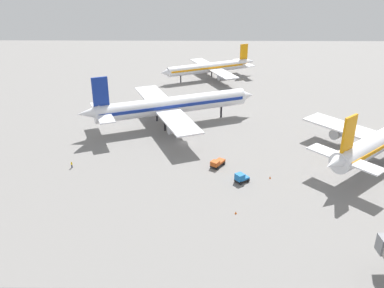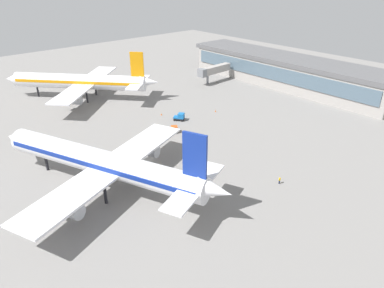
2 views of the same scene
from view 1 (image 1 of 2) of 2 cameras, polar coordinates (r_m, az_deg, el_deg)
ground at (r=120.98m, az=-1.09°, el=0.27°), size 288.00×288.00×0.00m
airplane_taxiing at (r=131.13m, az=-2.94°, el=5.21°), size 54.47×44.95×17.32m
airplane_distant at (r=180.07m, az=2.44°, el=10.23°), size 41.05×34.03×13.26m
baggage_tug at (r=100.86m, az=6.61°, el=-4.53°), size 3.75×3.55×2.30m
pushback_tractor at (r=107.40m, az=3.41°, el=-2.56°), size 4.07×4.70×1.90m
ground_crew_worker at (r=110.90m, az=-15.86°, el=-2.68°), size 0.46×0.57×1.67m
safety_cone_near_gate at (r=89.91m, az=5.90°, el=-9.14°), size 0.44×0.44×0.60m
safety_cone_mid_apron at (r=103.77m, az=10.45°, el=-4.44°), size 0.44×0.44×0.60m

